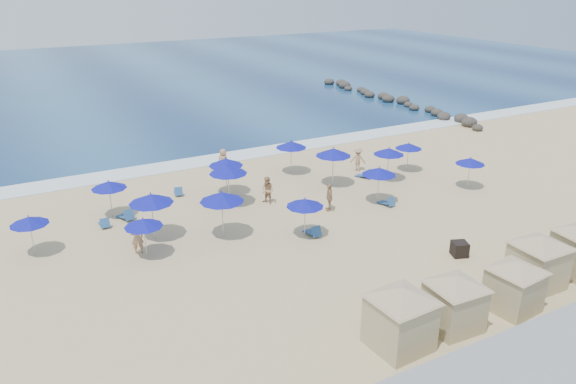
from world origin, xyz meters
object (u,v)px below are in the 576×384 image
object	(u,v)px
umbrella_6	(305,203)
umbrella_12	(151,199)
umbrella_4	(226,162)
umbrella_0	(29,221)
cabana_1	(455,295)
cabana_0	(401,310)
umbrella_13	(409,146)
beachgoer_3	(358,159)
trash_bin	(460,249)
umbrella_9	(291,144)
cabana_2	(515,279)
beachgoer_1	(268,190)
umbrella_1	(143,223)
umbrella_11	(470,161)
umbrella_5	(228,170)
umbrella_10	(389,151)
umbrella_2	(109,185)
beachgoer_0	(137,238)
cabana_3	(539,254)
rock_jetty	(393,100)
umbrella_7	(333,152)
umbrella_3	(222,197)
umbrella_8	(379,171)
beachgoer_4	(223,161)
beachgoer_2	(329,197)

from	to	relation	value
umbrella_6	umbrella_12	xyz separation A→B (m)	(-7.29, 3.72, 0.33)
umbrella_4	umbrella_0	bearing A→B (deg)	-165.80
umbrella_4	cabana_1	bearing A→B (deg)	-82.80
umbrella_4	cabana_0	bearing A→B (deg)	-91.43
umbrella_13	beachgoer_3	size ratio (longest dim) A/B	1.28
trash_bin	umbrella_9	bearing A→B (deg)	117.16
cabana_1	umbrella_4	world-z (taller)	cabana_1
cabana_2	beachgoer_1	distance (m)	16.10
umbrella_1	beachgoer_1	distance (m)	9.33
cabana_0	umbrella_13	size ratio (longest dim) A/B	2.08
cabana_1	umbrella_11	size ratio (longest dim) A/B	1.89
umbrella_1	beachgoer_3	world-z (taller)	umbrella_1
umbrella_13	umbrella_5	bearing A→B (deg)	178.80
umbrella_4	umbrella_10	world-z (taller)	umbrella_4
umbrella_0	umbrella_11	distance (m)	26.82
cabana_2	umbrella_2	world-z (taller)	cabana_2
umbrella_5	umbrella_10	xyz separation A→B (m)	(11.42, -1.14, -0.23)
umbrella_11	beachgoer_0	world-z (taller)	umbrella_11
cabana_3	umbrella_9	xyz separation A→B (m)	(-2.34, 19.01, 0.56)
trash_bin	cabana_1	world-z (taller)	cabana_1
rock_jetty	umbrella_1	world-z (taller)	umbrella_1
umbrella_0	beachgoer_1	world-z (taller)	umbrella_0
umbrella_4	umbrella_5	world-z (taller)	umbrella_5
umbrella_5	cabana_0	bearing A→B (deg)	-89.53
rock_jetty	cabana_1	distance (m)	42.44
umbrella_1	umbrella_9	bearing A→B (deg)	31.11
umbrella_1	umbrella_7	world-z (taller)	umbrella_7
umbrella_0	umbrella_5	xyz separation A→B (m)	(11.39, 1.27, 0.43)
umbrella_2	umbrella_10	size ratio (longest dim) A/B	0.97
trash_bin	umbrella_3	xyz separation A→B (m)	(-9.74, 7.82, 1.99)
umbrella_8	cabana_2	bearing A→B (deg)	-100.25
cabana_1	umbrella_8	distance (m)	13.30
beachgoer_0	beachgoer_4	bearing A→B (deg)	-127.64
umbrella_2	umbrella_8	distance (m)	16.18
beachgoer_2	umbrella_10	bearing A→B (deg)	131.92
cabana_3	beachgoer_4	size ratio (longest dim) A/B	2.53
umbrella_5	umbrella_10	bearing A→B (deg)	-5.71
umbrella_4	rock_jetty	bearing A→B (deg)	31.51
trash_bin	umbrella_7	xyz separation A→B (m)	(-0.15, 11.67, 1.99)
umbrella_8	cabana_3	bearing A→B (deg)	-88.59
umbrella_6	beachgoer_2	world-z (taller)	umbrella_6
umbrella_1	beachgoer_0	bearing A→B (deg)	109.98
cabana_1	beachgoer_1	bearing A→B (deg)	92.46
cabana_1	umbrella_12	world-z (taller)	umbrella_12
umbrella_9	beachgoer_4	bearing A→B (deg)	148.96
umbrella_5	umbrella_10	world-z (taller)	umbrella_5
rock_jetty	beachgoer_1	size ratio (longest dim) A/B	15.31
rock_jetty	umbrella_6	world-z (taller)	umbrella_6
umbrella_7	umbrella_10	xyz separation A→B (m)	(3.92, -0.95, -0.27)
cabana_3	umbrella_7	bearing A→B (deg)	93.91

